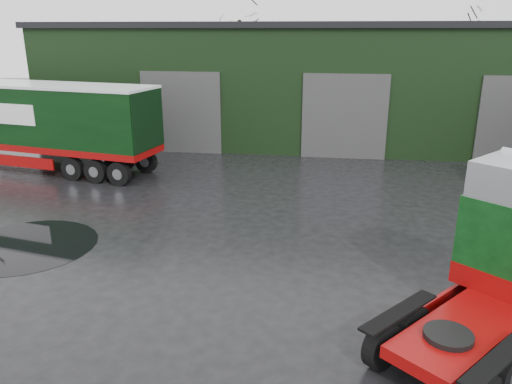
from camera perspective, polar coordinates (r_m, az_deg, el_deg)
ground at (r=11.70m, az=0.51°, el=-12.47°), size 100.00×100.00×0.00m
warehouse at (r=30.10m, az=10.01°, el=12.51°), size 32.40×12.40×6.30m
hero_tractor at (r=10.35m, az=25.36°, el=-7.65°), size 5.49×5.87×3.52m
trailer_left at (r=24.28m, az=-24.56°, el=6.88°), size 12.49×4.67×3.80m
tree_back_a at (r=40.67m, az=-1.88°, el=16.40°), size 4.40×4.40×9.50m
tree_back_b at (r=40.94m, az=21.44°, el=13.82°), size 4.40×4.40×7.50m
puddle_2 at (r=15.94m, az=-24.73°, el=-5.56°), size 3.97×3.97×0.01m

